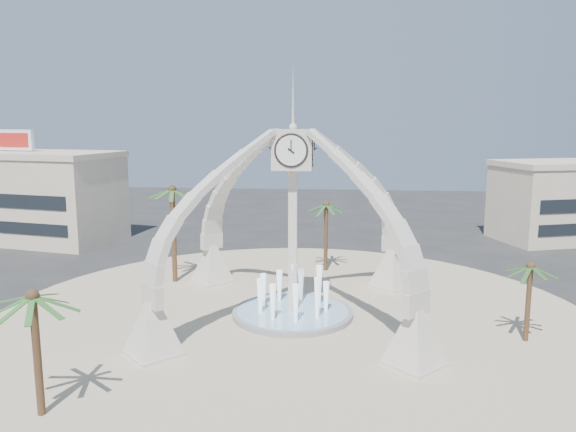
# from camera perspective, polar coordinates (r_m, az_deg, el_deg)

# --- Properties ---
(ground) EXTENTS (140.00, 140.00, 0.00)m
(ground) POSITION_cam_1_polar(r_m,az_deg,el_deg) (37.88, 0.48, -10.17)
(ground) COLOR #282828
(ground) RESTS_ON ground
(plaza) EXTENTS (40.00, 40.00, 0.06)m
(plaza) POSITION_cam_1_polar(r_m,az_deg,el_deg) (37.87, 0.48, -10.13)
(plaza) COLOR tan
(plaza) RESTS_ON ground
(clock_tower) EXTENTS (17.94, 17.94, 16.30)m
(clock_tower) POSITION_cam_1_polar(r_m,az_deg,el_deg) (36.19, 0.50, -0.46)
(clock_tower) COLOR beige
(clock_tower) RESTS_ON ground
(fountain) EXTENTS (8.00, 8.00, 3.62)m
(fountain) POSITION_cam_1_polar(r_m,az_deg,el_deg) (37.78, 0.48, -9.76)
(fountain) COLOR gray
(fountain) RESTS_ON ground
(building_nw) EXTENTS (23.75, 13.73, 11.90)m
(building_nw) POSITION_cam_1_polar(r_m,az_deg,el_deg) (67.84, -25.73, 1.92)
(building_nw) COLOR beige
(building_nw) RESTS_ON ground
(palm_east) EXTENTS (3.26, 3.26, 5.18)m
(palm_east) POSITION_cam_1_polar(r_m,az_deg,el_deg) (35.35, 23.44, -4.81)
(palm_east) COLOR brown
(palm_east) RESTS_ON ground
(palm_west) EXTENTS (4.79, 4.79, 8.34)m
(palm_west) POSITION_cam_1_polar(r_m,az_deg,el_deg) (44.99, -11.69, 2.50)
(palm_west) COLOR brown
(palm_west) RESTS_ON ground
(palm_north) EXTENTS (4.43, 4.43, 6.53)m
(palm_north) POSITION_cam_1_polar(r_m,az_deg,el_deg) (47.77, 3.90, 1.09)
(palm_north) COLOR brown
(palm_north) RESTS_ON ground
(palm_south) EXTENTS (4.50, 4.50, 6.18)m
(palm_south) POSITION_cam_1_polar(r_m,az_deg,el_deg) (26.46, -24.52, -7.59)
(palm_south) COLOR brown
(palm_south) RESTS_ON ground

